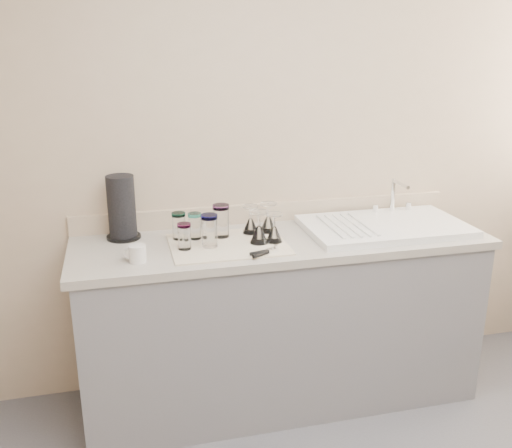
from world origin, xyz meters
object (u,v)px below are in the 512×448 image
object	(u,v)px
goblet_back_left	(250,224)
goblet_front_left	(259,232)
sink_unit	(385,226)
tumbler_blue	(209,230)
tumbler_magenta	(184,236)
white_mug	(137,254)
can_opener	(265,252)
goblet_back_right	(268,222)
tumbler_cyan	(195,226)
tumbler_teal	(179,226)
goblet_front_right	(274,232)
tumbler_purple	(221,221)
paper_towel_roll	(122,208)

from	to	relation	value
goblet_back_left	goblet_front_left	bearing A→B (deg)	-87.84
sink_unit	tumbler_blue	xyz separation A→B (m)	(-0.92, -0.06, 0.07)
tumbler_magenta	white_mug	size ratio (longest dim) A/B	1.09
can_opener	white_mug	bearing A→B (deg)	173.65
goblet_back_left	goblet_back_right	bearing A→B (deg)	-0.67
tumbler_cyan	goblet_front_left	world-z (taller)	goblet_front_left
can_opener	goblet_back_left	bearing A→B (deg)	88.78
tumbler_blue	can_opener	bearing A→B (deg)	-35.84
tumbler_teal	white_mug	xyz separation A→B (m)	(-0.21, -0.24, -0.04)
tumbler_blue	white_mug	size ratio (longest dim) A/B	1.37
tumbler_teal	goblet_front_right	distance (m)	0.46
tumbler_purple	white_mug	world-z (taller)	tumbler_purple
tumbler_teal	tumbler_cyan	size ratio (longest dim) A/B	1.03
white_mug	goblet_back_right	bearing A→B (deg)	19.93
sink_unit	tumbler_cyan	bearing A→B (deg)	175.81
goblet_back_right	goblet_front_left	world-z (taller)	goblet_front_left
paper_towel_roll	tumbler_cyan	bearing A→B (deg)	-18.66
goblet_front_right	paper_towel_roll	xyz separation A→B (m)	(-0.70, 0.25, 0.10)
tumbler_cyan	white_mug	world-z (taller)	tumbler_cyan
tumbler_purple	goblet_back_left	xyz separation A→B (m)	(0.15, 0.02, -0.03)
tumbler_purple	tumbler_blue	distance (m)	0.15
paper_towel_roll	sink_unit	bearing A→B (deg)	-8.05
tumbler_teal	goblet_front_left	size ratio (longest dim) A/B	0.85
tumbler_blue	can_opener	xyz separation A→B (m)	(0.23, -0.16, -0.07)
tumbler_cyan	goblet_front_left	bearing A→B (deg)	-25.13
tumbler_blue	can_opener	world-z (taller)	tumbler_blue
sink_unit	tumbler_purple	world-z (taller)	sink_unit
tumbler_blue	tumbler_magenta	bearing A→B (deg)	-175.63
can_opener	white_mug	size ratio (longest dim) A/B	1.26
tumbler_magenta	paper_towel_roll	world-z (taller)	paper_towel_roll
goblet_front_right	goblet_front_left	bearing A→B (deg)	177.87
sink_unit	goblet_back_right	world-z (taller)	sink_unit
tumbler_purple	paper_towel_roll	size ratio (longest dim) A/B	0.52
goblet_back_left	paper_towel_roll	distance (m)	0.64
goblet_front_left	white_mug	distance (m)	0.59
tumbler_teal	goblet_back_right	world-z (taller)	goblet_back_right
tumbler_magenta	white_mug	world-z (taller)	tumbler_magenta
white_mug	goblet_front_right	bearing A→B (deg)	7.66
tumbler_blue	goblet_front_right	distance (m)	0.31
tumbler_magenta	sink_unit	bearing A→B (deg)	3.52
tumbler_blue	paper_towel_roll	distance (m)	0.46
tumbler_teal	goblet_back_left	world-z (taller)	goblet_back_left
tumbler_purple	can_opener	xyz separation A→B (m)	(0.15, -0.29, -0.07)
goblet_back_right	paper_towel_roll	distance (m)	0.73
goblet_front_right	white_mug	distance (m)	0.66
goblet_front_left	goblet_front_right	distance (m)	0.07
tumbler_teal	goblet_front_left	bearing A→B (deg)	-22.36
tumbler_blue	white_mug	xyz separation A→B (m)	(-0.34, -0.10, -0.05)
goblet_front_right	white_mug	world-z (taller)	goblet_front_right
goblet_back_left	goblet_front_right	world-z (taller)	same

